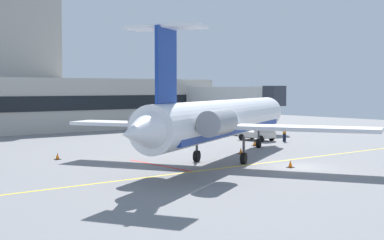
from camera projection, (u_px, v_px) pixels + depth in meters
The scene contains 11 objects.
ground at pixel (299, 168), 41.11m from camera, with size 120.00×120.00×0.11m.
jet_bridge_west at pixel (234, 96), 77.47m from camera, with size 2.40×18.77×6.22m.
regional_jet at pixel (223, 119), 43.83m from camera, with size 30.57×22.70×9.70m.
baggage_tug at pixel (246, 129), 67.87m from camera, with size 2.46×4.16×1.95m.
pushback_tractor at pixel (259, 132), 61.70m from camera, with size 2.51×4.17×2.03m.
fuel_tank at pixel (207, 120), 78.09m from camera, with size 6.36×2.97×2.57m.
marshaller at pixel (284, 133), 60.65m from camera, with size 0.81×0.36×1.94m.
safety_cone_alpha at pixel (241, 151), 49.36m from camera, with size 0.47×0.47×0.55m.
safety_cone_bravo at pixel (290, 164), 40.73m from camera, with size 0.47×0.47×0.55m.
safety_cone_charlie at pixel (255, 144), 56.04m from camera, with size 0.47×0.47×0.55m.
safety_cone_delta at pixel (57, 157), 45.34m from camera, with size 0.47×0.47×0.55m.
Camera 1 is at (-31.82, -26.81, 5.88)m, focal length 51.37 mm.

